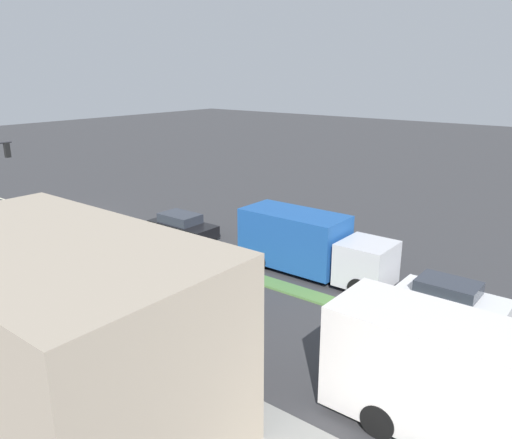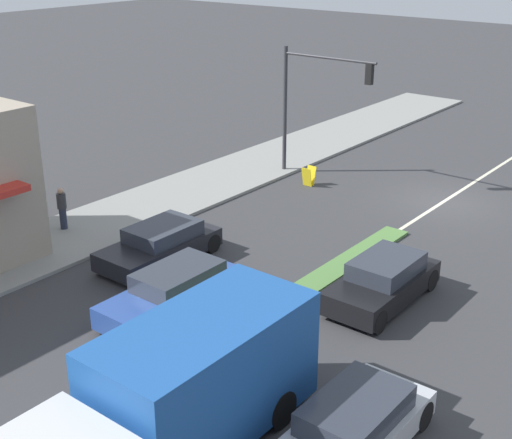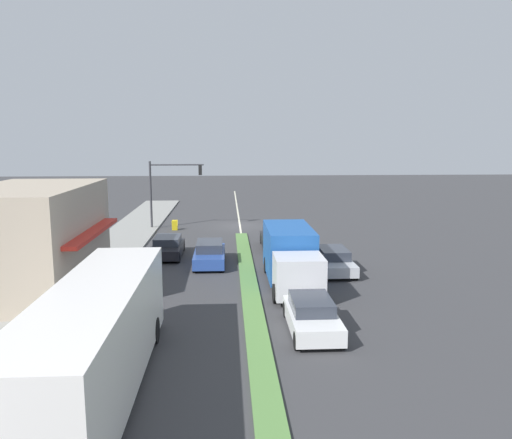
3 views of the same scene
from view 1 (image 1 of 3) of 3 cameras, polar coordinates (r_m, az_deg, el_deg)
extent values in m
plane|color=#38383A|center=(22.47, 3.33, -7.88)|extent=(160.00, 160.00, 0.00)
cube|color=gray|center=(16.46, -14.45, -18.14)|extent=(4.00, 73.00, 0.12)
cube|color=#568442|center=(19.37, 26.35, -13.82)|extent=(0.90, 46.00, 0.10)
cube|color=beige|center=(35.34, -21.27, 0.18)|extent=(0.16, 60.00, 0.01)
cube|color=tan|center=(14.50, -22.05, -11.86)|extent=(5.44, 9.79, 5.13)
cube|color=red|center=(15.90, -12.54, -7.47)|extent=(0.70, 7.83, 0.20)
cube|color=black|center=(32.11, -26.56, 7.11)|extent=(0.28, 0.24, 0.84)
sphere|color=red|center=(32.19, -26.72, 7.59)|extent=(0.18, 0.18, 0.18)
sphere|color=gold|center=(32.23, -26.66, 7.12)|extent=(0.18, 0.18, 0.18)
sphere|color=green|center=(32.27, -26.60, 6.65)|extent=(0.18, 0.18, 0.18)
cube|color=silver|center=(22.48, 12.50, -4.89)|extent=(2.28, 2.20, 1.90)
cube|color=#1E519E|center=(24.14, 4.35, -2.13)|extent=(2.40, 5.10, 2.60)
cylinder|color=black|center=(23.60, 13.99, -5.95)|extent=(0.28, 0.90, 0.90)
cylinder|color=black|center=(21.79, 11.58, -7.73)|extent=(0.28, 0.90, 0.90)
cylinder|color=black|center=(26.02, 3.36, -3.32)|extent=(0.28, 0.90, 0.90)
cylinder|color=black|center=(24.39, 0.42, -4.68)|extent=(0.28, 0.90, 0.90)
cylinder|color=black|center=(16.25, 17.39, -17.13)|extent=(0.30, 0.96, 0.96)
cylinder|color=black|center=(14.51, 13.86, -21.38)|extent=(0.30, 0.96, 0.96)
cube|color=#B7BABF|center=(27.41, 5.26, -2.25)|extent=(1.82, 4.49, 0.58)
cube|color=#2D333D|center=(27.35, 4.90, -1.05)|extent=(1.55, 2.47, 0.53)
cylinder|color=black|center=(27.25, 9.35, -2.82)|extent=(0.22, 0.69, 0.69)
cylinder|color=black|center=(25.92, 7.59, -3.77)|extent=(0.22, 0.69, 0.69)
cylinder|color=black|center=(29.04, 3.18, -1.39)|extent=(0.22, 0.69, 0.69)
cylinder|color=black|center=(27.80, 1.24, -2.20)|extent=(0.22, 0.69, 0.69)
cube|color=#284793|center=(23.50, -8.87, -5.62)|extent=(1.82, 4.58, 0.65)
cube|color=#2D333D|center=(23.44, -9.31, -4.14)|extent=(1.55, 2.52, 0.53)
cylinder|color=black|center=(22.86, -4.09, -6.62)|extent=(0.22, 0.61, 0.61)
cylinder|color=black|center=(21.80, -6.98, -7.90)|extent=(0.22, 0.61, 0.61)
cylinder|color=black|center=(25.39, -10.43, -4.44)|extent=(0.22, 0.61, 0.61)
cylinder|color=black|center=(24.44, -13.28, -5.47)|extent=(0.22, 0.61, 0.61)
cube|color=black|center=(23.52, -17.52, -6.23)|extent=(1.89, 4.26, 0.61)
cube|color=#2D333D|center=(23.49, -17.93, -4.85)|extent=(1.61, 2.34, 0.49)
cylinder|color=black|center=(22.74, -13.27, -7.11)|extent=(0.22, 0.66, 0.66)
cylinder|color=black|center=(21.84, -16.76, -8.40)|extent=(0.22, 0.66, 0.66)
cylinder|color=black|center=(25.33, -18.12, -5.01)|extent=(0.22, 0.66, 0.66)
cylinder|color=black|center=(24.53, -21.39, -6.06)|extent=(0.22, 0.66, 0.66)
cube|color=silver|center=(21.55, 21.51, -8.71)|extent=(1.84, 4.25, 0.65)
cube|color=#2D333D|center=(21.38, 21.12, -7.21)|extent=(1.56, 2.34, 0.49)
cylinder|color=black|center=(22.03, 26.32, -9.26)|extent=(0.22, 0.68, 0.68)
cylinder|color=black|center=(20.56, 25.29, -10.96)|extent=(0.22, 0.68, 0.68)
cylinder|color=black|center=(22.79, 18.04, -7.43)|extent=(0.22, 0.68, 0.68)
cylinder|color=black|center=(21.38, 16.45, -8.91)|extent=(0.22, 0.68, 0.68)
cube|color=black|center=(29.29, -8.35, -1.03)|extent=(1.81, 4.16, 0.66)
cube|color=#2D333D|center=(29.26, -8.68, 0.16)|extent=(1.54, 2.29, 0.53)
cylinder|color=black|center=(28.78, -4.95, -1.60)|extent=(0.22, 0.70, 0.70)
cylinder|color=black|center=(27.70, -7.22, -2.40)|extent=(0.22, 0.70, 0.70)
cylinder|color=black|center=(31.00, -9.33, -0.42)|extent=(0.22, 0.70, 0.70)
cylinder|color=black|center=(30.00, -11.59, -1.12)|extent=(0.22, 0.70, 0.70)
camera|label=2|loc=(28.05, 32.88, 16.09)|focal=50.00mm
camera|label=3|loc=(20.83, 78.21, -1.61)|focal=35.00mm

